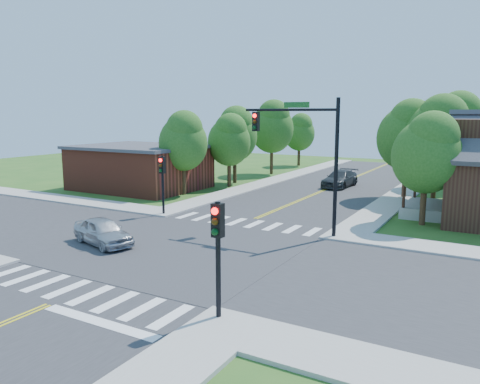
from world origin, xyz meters
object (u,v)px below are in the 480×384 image
Objects in this scene: signal_pole_se at (218,239)px; car_silver at (103,232)px; signal_mast_ne at (305,144)px; car_dgrey at (340,179)px; signal_pole_nw at (162,174)px.

car_silver is at bearing 155.11° from signal_pole_se.
car_dgrey is (-3.34, 16.71, -4.14)m from signal_mast_ne.
signal_pole_nw is (-9.51, -0.01, -2.19)m from signal_mast_ne.
car_dgrey is (-5.03, 27.92, -1.95)m from signal_pole_se.
signal_pole_se and signal_pole_nw have the same top height.
car_silver is at bearing -97.62° from car_dgrey.
car_dgrey is (6.17, 16.72, -1.95)m from signal_pole_nw.
signal_pole_nw reaches higher than car_silver.
signal_mast_ne is at bearing 98.56° from signal_pole_se.
signal_mast_ne is 1.73× the size of car_silver.
car_dgrey is at bearing 69.75° from signal_pole_nw.
signal_pole_se is (1.69, -11.21, -2.19)m from signal_mast_ne.
signal_mast_ne is 11.55m from signal_pole_se.
car_dgrey is at bearing 5.80° from car_silver.
signal_pole_nw reaches higher than car_dgrey.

